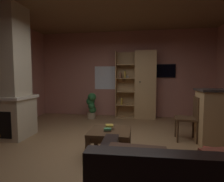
% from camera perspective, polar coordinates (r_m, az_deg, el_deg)
% --- Properties ---
extents(floor, '(5.73, 5.98, 0.02)m').
position_cam_1_polar(floor, '(3.31, -1.12, -19.17)').
color(floor, olive).
rests_on(floor, ground).
extents(wall_back, '(5.85, 0.06, 2.82)m').
position_cam_1_polar(wall_back, '(6.03, 3.81, 5.35)').
color(wall_back, '#AD7060').
rests_on(wall_back, ground).
extents(window_pane_back, '(0.73, 0.01, 0.78)m').
position_cam_1_polar(window_pane_back, '(6.09, -2.14, 4.24)').
color(window_pane_back, white).
extents(stone_fireplace, '(0.99, 0.78, 2.82)m').
position_cam_1_polar(stone_fireplace, '(4.49, -30.45, 3.32)').
color(stone_fireplace, '#BCAD8E').
rests_on(stone_fireplace, ground).
extents(bookshelf_cabinet, '(1.26, 0.41, 2.13)m').
position_cam_1_polar(bookshelf_cabinet, '(5.74, 9.70, 1.81)').
color(bookshelf_cabinet, tan).
rests_on(bookshelf_cabinet, ground).
extents(coffee_table, '(0.67, 0.60, 0.44)m').
position_cam_1_polar(coffee_table, '(3.04, -0.71, -14.05)').
color(coffee_table, '#4C331E').
rests_on(coffee_table, ground).
extents(table_book_0, '(0.12, 0.12, 0.02)m').
position_cam_1_polar(table_book_0, '(2.98, -1.41, -12.42)').
color(table_book_0, beige).
rests_on(table_book_0, coffee_table).
extents(table_book_1, '(0.13, 0.12, 0.03)m').
position_cam_1_polar(table_book_1, '(2.96, -1.48, -12.06)').
color(table_book_1, '#387247').
rests_on(table_book_1, coffee_table).
extents(table_book_2, '(0.15, 0.13, 0.03)m').
position_cam_1_polar(table_book_2, '(3.06, -0.85, -10.98)').
color(table_book_2, gold).
rests_on(table_book_2, coffee_table).
extents(dining_chair, '(0.45, 0.45, 0.92)m').
position_cam_1_polar(dining_chair, '(4.04, 23.76, -7.16)').
color(dining_chair, '#4C331E').
rests_on(dining_chair, ground).
extents(potted_floor_plant, '(0.33, 0.32, 0.82)m').
position_cam_1_polar(potted_floor_plant, '(5.72, -6.56, -4.45)').
color(potted_floor_plant, '#9E896B').
rests_on(potted_floor_plant, ground).
extents(wall_mounted_tv, '(0.76, 0.06, 0.43)m').
position_cam_1_polar(wall_mounted_tv, '(6.00, 16.05, 6.18)').
color(wall_mounted_tv, black).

